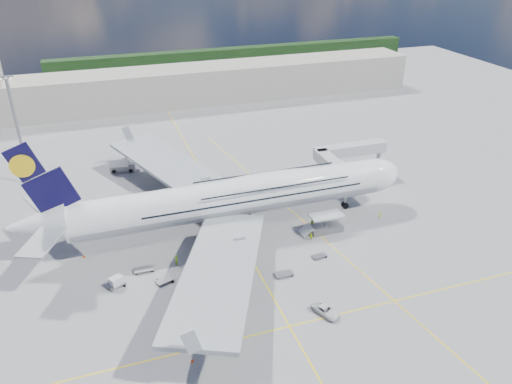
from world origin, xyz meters
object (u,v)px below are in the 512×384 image
object	(u,v)px
crew_loader	(311,237)
catering_truck_outer	(122,165)
dolly_row_a	(165,280)
service_van	(326,311)
catering_truck_inner	(185,172)
crew_nose	(380,215)
dolly_nose_near	(319,256)
airliner	(234,197)
dolly_row_b	(144,269)
crew_van	(312,222)
crew_wing	(177,260)
cone_nose	(353,192)
dolly_nose_far	(284,274)
dolly_back	(116,282)
baggage_tug	(190,317)
cone_tail	(84,256)
cone_wing_left_outer	(154,175)
cone_wing_right_outer	(192,360)
cone_wing_left_inner	(203,207)
crew_tug	(216,284)
jet_bridge	(343,157)
cargo_loader	(325,225)
cone_wing_right_inner	(170,281)
light_mast	(18,130)
dolly_row_c	(220,297)

from	to	relation	value
crew_loader	catering_truck_outer	bearing A→B (deg)	-176.81
dolly_row_a	service_van	bearing A→B (deg)	-54.08
catering_truck_inner	crew_loader	xyz separation A→B (m)	(17.43, -34.43, -1.09)
crew_nose	crew_loader	size ratio (longest dim) A/B	0.99
dolly_nose_near	crew_nose	bearing A→B (deg)	19.07
airliner	dolly_row_b	size ratio (longest dim) A/B	23.47
airliner	crew_van	world-z (taller)	airliner
crew_wing	cone_nose	size ratio (longest dim) A/B	3.82
dolly_nose_far	dolly_back	bearing A→B (deg)	164.11
catering_truck_inner	baggage_tug	bearing A→B (deg)	-114.24
cone_nose	service_van	bearing A→B (deg)	-124.09
cone_tail	catering_truck_outer	bearing A→B (deg)	73.88
dolly_back	cone_tail	world-z (taller)	dolly_back
baggage_tug	crew_wing	distance (m)	15.16
cone_wing_left_outer	catering_truck_outer	bearing A→B (deg)	144.54
dolly_nose_near	cone_wing_right_outer	size ratio (longest dim) A/B	4.91
catering_truck_inner	cone_wing_left_inner	distance (m)	15.43
catering_truck_outer	cone_wing_right_outer	bearing A→B (deg)	-75.04
crew_wing	cone_wing_right_outer	size ratio (longest dim) A/B	3.26
crew_tug	jet_bridge	bearing A→B (deg)	26.50
airliner	cargo_loader	bearing A→B (deg)	-23.23
dolly_nose_near	catering_truck_outer	distance (m)	57.99
dolly_nose_near	cone_wing_right_inner	xyz separation A→B (m)	(-27.09, 1.60, -0.07)
cone_wing_left_outer	cargo_loader	bearing A→B (deg)	-52.14
cone_wing_left_outer	airliner	bearing A→B (deg)	-68.15
catering_truck_outer	cone_wing_left_outer	size ratio (longest dim) A/B	12.49
cone_nose	crew_van	bearing A→B (deg)	-144.77
airliner	jet_bridge	bearing A→B (deg)	20.31
light_mast	cone_tail	size ratio (longest dim) A/B	41.10
dolly_row_a	catering_truck_outer	world-z (taller)	catering_truck_outer
dolly_row_b	cone_wing_left_outer	world-z (taller)	cone_wing_left_outer
dolly_nose_far	crew_nose	bearing A→B (deg)	21.34
cone_nose	cone_wing_left_inner	size ratio (longest dim) A/B	0.78
dolly_row_a	catering_truck_inner	bearing A→B (deg)	54.99
baggage_tug	crew_loader	xyz separation A→B (m)	(26.68, 14.62, 0.11)
cone_wing_right_inner	cone_tail	distance (m)	18.27
cone_nose	baggage_tug	bearing A→B (deg)	-145.86
jet_bridge	cone_wing_right_inner	distance (m)	51.56
cone_tail	crew_wing	bearing A→B (deg)	-25.77
dolly_nose_near	cone_wing_right_outer	xyz separation A→B (m)	(-27.34, -17.15, -0.03)
dolly_nose_near	crew_tug	xyz separation A→B (m)	(-20.24, -2.76, 0.66)
crew_van	cone_wing_right_outer	distance (m)	41.15
light_mast	cone_wing_left_inner	world-z (taller)	light_mast
dolly_row_b	dolly_row_a	bearing A→B (deg)	-54.74
dolly_nose_far	crew_tug	bearing A→B (deg)	175.53
dolly_row_c	dolly_nose_near	xyz separation A→B (m)	(20.22, 5.32, -0.01)
service_van	cone_wing_right_outer	xyz separation A→B (m)	(-21.75, -2.94, -0.38)
light_mast	dolly_row_b	distance (m)	50.35
dolly_row_b	cone_wing_left_outer	xyz separation A→B (m)	(7.49, 38.23, -0.13)
crew_van	baggage_tug	bearing A→B (deg)	105.50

